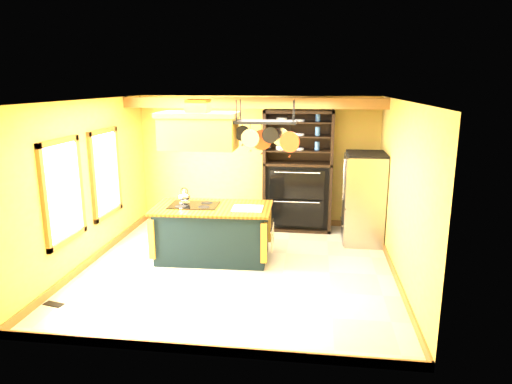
% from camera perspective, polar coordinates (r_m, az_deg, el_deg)
% --- Properties ---
extents(floor, '(5.00, 5.00, 0.00)m').
position_cam_1_polar(floor, '(7.61, -2.21, -9.41)').
color(floor, beige).
rests_on(floor, ground).
extents(ceiling, '(5.00, 5.00, 0.00)m').
position_cam_1_polar(ceiling, '(7.01, -2.41, 11.37)').
color(ceiling, white).
rests_on(ceiling, wall_back).
extents(wall_back, '(5.00, 0.02, 2.70)m').
position_cam_1_polar(wall_back, '(9.61, 0.21, 3.87)').
color(wall_back, gold).
rests_on(wall_back, floor).
extents(wall_front, '(5.00, 0.02, 2.70)m').
position_cam_1_polar(wall_front, '(4.84, -7.32, -6.05)').
color(wall_front, gold).
rests_on(wall_front, floor).
extents(wall_left, '(0.02, 5.00, 2.70)m').
position_cam_1_polar(wall_left, '(7.99, -20.27, 1.04)').
color(wall_left, gold).
rests_on(wall_left, floor).
extents(wall_right, '(0.02, 5.00, 2.70)m').
position_cam_1_polar(wall_right, '(7.21, 17.69, -0.05)').
color(wall_right, gold).
rests_on(wall_right, floor).
extents(ceiling_beam, '(5.00, 0.15, 0.20)m').
position_cam_1_polar(ceiling_beam, '(8.69, -0.46, 11.07)').
color(ceiling_beam, '#8F5E2C').
rests_on(ceiling_beam, ceiling).
extents(window_near, '(0.06, 1.06, 1.56)m').
position_cam_1_polar(window_near, '(7.28, -22.92, 0.06)').
color(window_near, '#8F5E2C').
rests_on(window_near, wall_left).
extents(window_far, '(0.06, 1.06, 1.56)m').
position_cam_1_polar(window_far, '(8.49, -18.24, 2.24)').
color(window_far, '#8F5E2C').
rests_on(window_far, wall_left).
extents(kitchen_island, '(2.02, 1.17, 1.11)m').
position_cam_1_polar(kitchen_island, '(7.87, -5.40, -5.00)').
color(kitchen_island, black).
rests_on(kitchen_island, floor).
extents(range_hood, '(1.29, 0.73, 0.80)m').
position_cam_1_polar(range_hood, '(7.55, -7.17, 7.84)').
color(range_hood, '#BB8C2E').
rests_on(range_hood, ceiling).
extents(pot_rack, '(1.08, 0.49, 0.81)m').
position_cam_1_polar(pot_rack, '(7.35, 1.34, 7.78)').
color(pot_rack, black).
rests_on(pot_rack, ceiling).
extents(refrigerator, '(0.73, 0.85, 1.67)m').
position_cam_1_polar(refrigerator, '(8.77, 13.26, -1.03)').
color(refrigerator, gray).
rests_on(refrigerator, floor).
extents(hutch, '(1.38, 0.62, 2.44)m').
position_cam_1_polar(hutch, '(9.37, 5.23, 0.95)').
color(hutch, black).
rests_on(hutch, floor).
extents(floor_register, '(0.30, 0.18, 0.01)m').
position_cam_1_polar(floor_register, '(7.00, -23.98, -12.69)').
color(floor_register, black).
rests_on(floor_register, floor).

